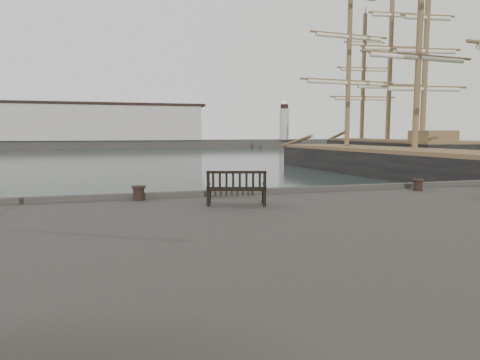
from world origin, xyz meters
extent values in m
plane|color=black|center=(0.00, 0.00, 0.00)|extent=(400.00, 400.00, 0.00)
cube|color=#383530|center=(0.00, 92.00, 1.00)|extent=(140.00, 8.00, 2.00)
cube|color=#A19F95|center=(-8.00, 92.00, 6.00)|extent=(46.00, 9.00, 8.00)
cube|color=black|center=(-8.00, 92.00, 10.30)|extent=(48.00, 9.50, 0.60)
cylinder|color=#A19F95|center=(38.00, 92.00, 6.00)|extent=(2.40, 2.40, 8.00)
sphere|color=silver|center=(38.00, 92.00, 11.40)|extent=(1.61, 1.61, 1.61)
cube|color=black|center=(-1.00, -2.17, 2.03)|extent=(1.81, 1.02, 0.04)
cube|color=black|center=(-1.06, -2.42, 2.29)|extent=(1.67, 0.51, 0.51)
cube|color=black|center=(-1.00, -2.17, 1.80)|extent=(1.68, 0.91, 0.47)
cylinder|color=black|center=(-3.70, -0.50, 1.79)|extent=(0.56, 0.56, 0.45)
cylinder|color=black|center=(6.20, -0.97, 1.77)|extent=(0.52, 0.52, 0.42)
cube|color=black|center=(18.98, 15.61, 0.34)|extent=(9.42, 34.62, 3.42)
cube|color=brown|center=(18.98, 15.61, 2.20)|extent=(9.03, 33.91, 0.30)
cylinder|color=brown|center=(18.98, 15.61, 13.17)|extent=(0.48, 0.48, 22.23)
cylinder|color=brown|center=(18.25, 25.16, 11.83)|extent=(0.48, 0.48, 19.56)
cube|color=black|center=(30.14, 35.37, 0.42)|extent=(10.49, 30.20, 4.23)
cube|color=brown|center=(30.14, 35.37, 2.69)|extent=(10.09, 29.57, 0.30)
cylinder|color=brown|center=(28.96, 27.17, 11.52)|extent=(0.59, 0.59, 17.97)
cylinder|color=brown|center=(30.14, 35.37, 13.11)|extent=(0.59, 0.59, 21.14)
cylinder|color=brown|center=(31.32, 43.58, 11.84)|extent=(0.59, 0.59, 18.61)
camera|label=1|loc=(-4.27, -14.07, 3.65)|focal=32.00mm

